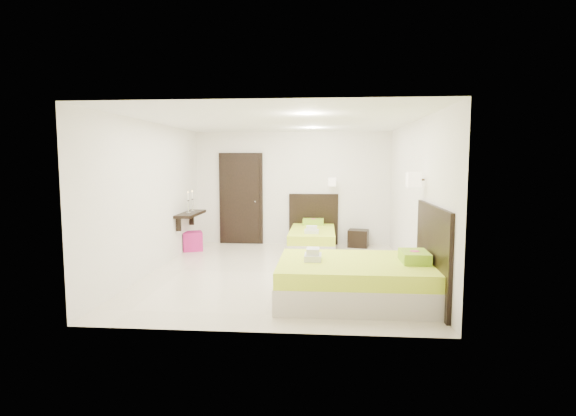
# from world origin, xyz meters

# --- Properties ---
(floor) EXTENTS (5.50, 5.50, 0.00)m
(floor) POSITION_xyz_m (0.00, 0.00, 0.00)
(floor) COLOR beige
(floor) RESTS_ON ground
(bed_single) EXTENTS (1.13, 1.89, 1.56)m
(bed_single) POSITION_xyz_m (0.50, 1.89, 0.28)
(bed_single) COLOR beige
(bed_single) RESTS_ON ground
(bed_double) EXTENTS (2.14, 1.82, 1.76)m
(bed_double) POSITION_xyz_m (1.25, -1.45, 0.31)
(bed_double) COLOR beige
(bed_double) RESTS_ON ground
(nightstand) EXTENTS (0.50, 0.47, 0.39)m
(nightstand) POSITION_xyz_m (1.51, 2.49, 0.19)
(nightstand) COLOR black
(nightstand) RESTS_ON ground
(ottoman) EXTENTS (0.53, 0.53, 0.41)m
(ottoman) POSITION_xyz_m (-2.10, 1.78, 0.20)
(ottoman) COLOR #AD1764
(ottoman) RESTS_ON ground
(door) EXTENTS (1.02, 0.15, 2.14)m
(door) POSITION_xyz_m (-1.20, 2.70, 1.05)
(door) COLOR black
(door) RESTS_ON ground
(console_shelf) EXTENTS (0.35, 1.20, 0.78)m
(console_shelf) POSITION_xyz_m (-2.08, 1.60, 0.82)
(console_shelf) COLOR black
(console_shelf) RESTS_ON ground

